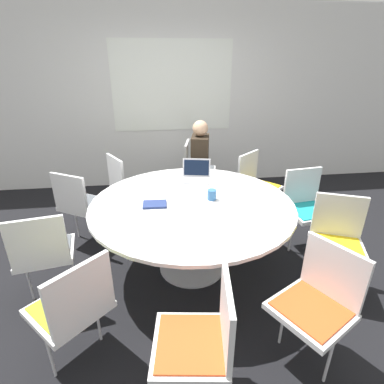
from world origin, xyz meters
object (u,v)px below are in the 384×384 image
(spiral_notebook, at_px, (155,204))
(coffee_cup, at_px, (212,195))
(chair_9, at_px, (256,182))
(chair_0, at_px, (196,166))
(chair_8, at_px, (307,203))
(chair_5, at_px, (202,336))
(person_0, at_px, (201,159))
(chair_7, at_px, (338,238))
(chair_6, at_px, (318,298))
(chair_4, at_px, (73,304))
(chair_3, at_px, (43,249))
(laptop, at_px, (196,175))
(chair_1, at_px, (127,182))
(chair_2, at_px, (80,201))

(spiral_notebook, height_order, coffee_cup, coffee_cup)
(chair_9, height_order, spiral_notebook, chair_9)
(chair_0, xyz_separation_m, chair_8, (1.00, -1.33, 0.00))
(spiral_notebook, bearing_deg, chair_0, 69.30)
(chair_5, xyz_separation_m, spiral_notebook, (-0.23, 1.25, 0.21))
(chair_8, height_order, coffee_cup, chair_8)
(person_0, bearing_deg, chair_7, 39.45)
(chair_6, bearing_deg, person_0, -19.72)
(chair_7, height_order, chair_8, same)
(chair_6, bearing_deg, chair_4, 55.65)
(chair_0, relative_size, chair_7, 1.00)
(chair_6, height_order, spiral_notebook, chair_6)
(chair_9, bearing_deg, chair_3, -12.32)
(chair_0, distance_m, laptop, 1.05)
(chair_8, relative_size, person_0, 0.71)
(chair_3, bearing_deg, person_0, 35.81)
(chair_1, relative_size, chair_2, 1.00)
(chair_5, xyz_separation_m, chair_7, (1.31, 0.84, 0.00))
(chair_4, xyz_separation_m, chair_7, (2.07, 0.50, 0.00))
(chair_1, height_order, chair_2, same)
(chair_6, xyz_separation_m, coffee_cup, (-0.49, 1.12, 0.25))
(person_0, relative_size, spiral_notebook, 5.69)
(person_0, relative_size, coffee_cup, 12.65)
(chair_3, xyz_separation_m, chair_6, (1.92, -0.79, 0.00))
(chair_1, relative_size, laptop, 2.56)
(chair_7, height_order, coffee_cup, chair_7)
(chair_3, distance_m, person_0, 2.23)
(chair_4, bearing_deg, chair_5, -67.94)
(chair_4, height_order, chair_8, same)
(chair_0, relative_size, chair_9, 1.00)
(chair_3, height_order, chair_6, same)
(chair_3, bearing_deg, spiral_notebook, 6.34)
(chair_3, bearing_deg, chair_1, 57.39)
(chair_1, relative_size, coffee_cup, 9.03)
(chair_7, height_order, person_0, person_0)
(chair_0, distance_m, chair_2, 1.70)
(chair_8, bearing_deg, chair_4, 21.42)
(chair_6, relative_size, person_0, 0.71)
(spiral_notebook, distance_m, coffee_cup, 0.53)
(chair_0, xyz_separation_m, coffee_cup, (-0.07, -1.53, 0.25))
(chair_9, xyz_separation_m, person_0, (-0.63, 0.42, 0.19))
(chair_6, height_order, laptop, laptop)
(coffee_cup, bearing_deg, chair_6, -66.47)
(chair_0, relative_size, chair_2, 1.00)
(chair_2, xyz_separation_m, chair_9, (2.06, 0.31, 0.00))
(chair_8, xyz_separation_m, chair_9, (-0.34, 0.66, 0.00))
(chair_4, height_order, chair_7, same)
(chair_3, distance_m, chair_6, 2.08)
(chair_8, distance_m, person_0, 1.46)
(laptop, bearing_deg, chair_1, 158.31)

